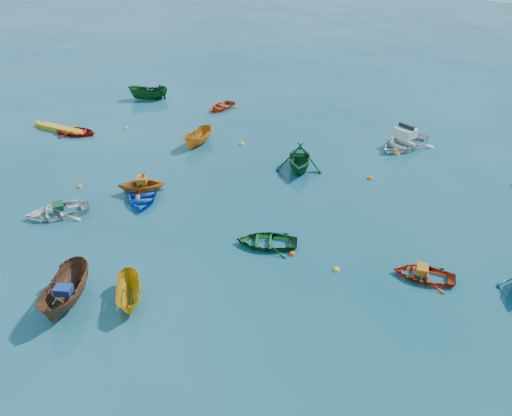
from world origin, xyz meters
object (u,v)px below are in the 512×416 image
Objects in this scene: dinghy_blue_sw at (143,199)px; kayak_yellow at (61,131)px; motorboat_white at (403,147)px; dinghy_white_near at (58,215)px.

dinghy_blue_sw is 0.76× the size of kayak_yellow.
dinghy_blue_sw is at bearing -105.50° from motorboat_white.
motorboat_white reaches higher than dinghy_blue_sw.
dinghy_blue_sw reaches higher than kayak_yellow.
kayak_yellow is at bearing 176.68° from dinghy_white_near.
kayak_yellow is (-9.50, 6.62, 0.00)m from dinghy_white_near.
dinghy_white_near is at bearing -106.01° from motorboat_white.
motorboat_white is at bearing 15.36° from dinghy_blue_sw.
dinghy_white_near is at bearing -167.16° from dinghy_blue_sw.
dinghy_blue_sw is at bearing -115.32° from kayak_yellow.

